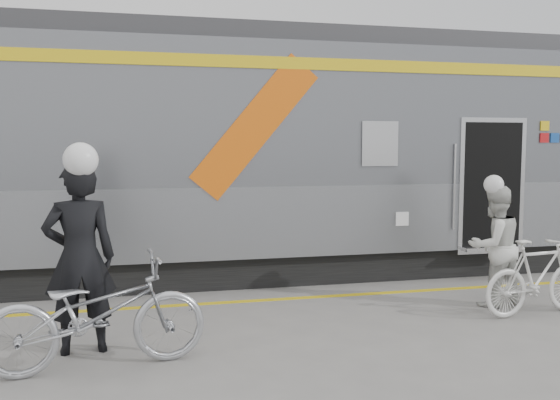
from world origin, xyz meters
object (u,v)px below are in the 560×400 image
object	(u,v)px
man	(80,258)
woman	(494,246)
bicycle_left	(97,313)
bicycle_right	(538,277)

from	to	relation	value
man	woman	distance (m)	5.45
bicycle_left	woman	distance (m)	5.35
woman	bicycle_left	bearing A→B (deg)	5.89
man	bicycle_right	xyz separation A→B (m)	(5.70, 0.12, -0.52)
woman	man	bearing A→B (deg)	-0.24
man	bicycle_left	xyz separation A→B (m)	(0.20, -0.55, -0.46)
bicycle_left	bicycle_right	distance (m)	5.54
bicycle_left	bicycle_right	world-z (taller)	bicycle_left
woman	bicycle_right	size ratio (longest dim) A/B	0.99
bicycle_left	bicycle_right	bearing A→B (deg)	-90.72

